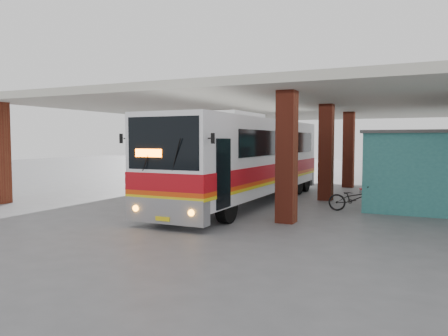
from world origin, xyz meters
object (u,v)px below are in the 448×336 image
coach_bus (246,159)px  pedestrian (224,188)px  motorcycle (354,199)px  red_chair (367,186)px

coach_bus → pedestrian: (0.18, -2.60, -0.99)m
motorcycle → coach_bus: bearing=82.9°
coach_bus → motorcycle: bearing=-4.8°
coach_bus → motorcycle: size_ratio=6.87×
motorcycle → red_chair: 5.97m
motorcycle → pedestrian: 4.98m
coach_bus → red_chair: 7.22m
coach_bus → pedestrian: bearing=-86.1°
coach_bus → motorcycle: coach_bus is taller
pedestrian → motorcycle: bearing=175.9°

